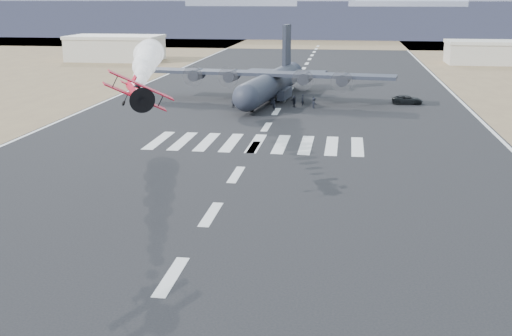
% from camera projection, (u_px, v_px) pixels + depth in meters
% --- Properties ---
extents(scrub_far, '(500.00, 80.00, 0.00)m').
position_uv_depth(scrub_far, '(321.00, 41.00, 248.76)').
color(scrub_far, brown).
rests_on(scrub_far, ground).
extents(runway_markings, '(60.00, 260.00, 0.01)m').
position_uv_depth(runway_markings, '(267.00, 127.00, 86.25)').
color(runway_markings, silver).
rests_on(runway_markings, ground).
extents(ridge_seg_b, '(150.00, 50.00, 15.00)m').
position_uv_depth(ridge_seg_b, '(39.00, 17.00, 293.13)').
color(ridge_seg_b, slate).
rests_on(ridge_seg_b, ground).
extents(ridge_seg_c, '(150.00, 50.00, 17.00)m').
position_uv_depth(ridge_seg_c, '(178.00, 16.00, 284.05)').
color(ridge_seg_c, slate).
rests_on(ridge_seg_c, ground).
extents(ridge_seg_d, '(150.00, 50.00, 13.00)m').
position_uv_depth(ridge_seg_d, '(325.00, 21.00, 275.75)').
color(ridge_seg_d, slate).
rests_on(ridge_seg_d, ground).
extents(ridge_seg_e, '(150.00, 50.00, 15.00)m').
position_uv_depth(ridge_seg_e, '(481.00, 19.00, 266.67)').
color(ridge_seg_e, slate).
rests_on(ridge_seg_e, ground).
extents(hangar_left, '(24.50, 14.50, 6.70)m').
position_uv_depth(hangar_left, '(116.00, 48.00, 173.68)').
color(hangar_left, '#AEA99B').
rests_on(hangar_left, ground).
extents(hangar_right, '(20.50, 12.50, 5.90)m').
position_uv_depth(hangar_right, '(487.00, 52.00, 165.26)').
color(hangar_right, '#AEA99B').
rests_on(hangar_right, ground).
extents(aerobatic_biplane, '(5.00, 5.15, 3.65)m').
position_uv_depth(aerobatic_biplane, '(136.00, 92.00, 49.94)').
color(aerobatic_biplane, '#B40C30').
extents(smoke_trail, '(10.01, 30.91, 3.48)m').
position_uv_depth(smoke_trail, '(147.00, 58.00, 74.76)').
color(smoke_trail, white).
extents(transport_aircraft, '(41.66, 34.20, 12.02)m').
position_uv_depth(transport_aircraft, '(272.00, 82.00, 107.94)').
color(transport_aircraft, black).
rests_on(transport_aircraft, ground).
extents(support_vehicle, '(5.03, 2.42, 1.38)m').
position_uv_depth(support_vehicle, '(407.00, 100.00, 104.43)').
color(support_vehicle, black).
rests_on(support_vehicle, ground).
extents(crew_a, '(0.62, 0.72, 1.77)m').
position_uv_depth(crew_a, '(302.00, 100.00, 103.01)').
color(crew_a, black).
rests_on(crew_a, ground).
extents(crew_b, '(0.71, 0.98, 1.83)m').
position_uv_depth(crew_b, '(241.00, 102.00, 100.63)').
color(crew_b, black).
rests_on(crew_b, ground).
extents(crew_c, '(1.09, 1.14, 1.67)m').
position_uv_depth(crew_c, '(314.00, 103.00, 100.31)').
color(crew_c, black).
rests_on(crew_c, ground).
extents(crew_d, '(0.64, 1.07, 1.73)m').
position_uv_depth(crew_d, '(313.00, 102.00, 101.12)').
color(crew_d, black).
rests_on(crew_d, ground).
extents(crew_e, '(1.06, 0.96, 1.84)m').
position_uv_depth(crew_e, '(272.00, 99.00, 103.71)').
color(crew_e, black).
rests_on(crew_e, ground).
extents(crew_f, '(1.33, 1.79, 1.87)m').
position_uv_depth(crew_f, '(294.00, 101.00, 101.41)').
color(crew_f, black).
rests_on(crew_f, ground).
extents(crew_g, '(0.86, 0.83, 1.82)m').
position_uv_depth(crew_g, '(274.00, 105.00, 98.25)').
color(crew_g, black).
rests_on(crew_g, ground).
extents(crew_h, '(0.87, 0.92, 1.63)m').
position_uv_depth(crew_h, '(233.00, 103.00, 100.88)').
color(crew_h, black).
rests_on(crew_h, ground).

